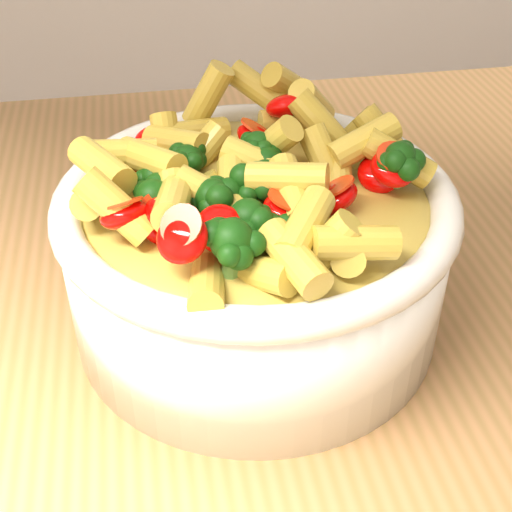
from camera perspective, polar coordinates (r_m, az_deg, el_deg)
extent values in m
cube|color=#AB7849|center=(0.60, 5.87, -3.33)|extent=(1.20, 0.80, 0.04)
cylinder|color=white|center=(0.51, 0.00, -0.47)|extent=(0.27, 0.27, 0.11)
ellipsoid|color=white|center=(0.53, 0.00, -3.28)|extent=(0.24, 0.24, 0.04)
torus|color=white|center=(0.48, 0.00, 4.53)|extent=(0.27, 0.27, 0.02)
ellipsoid|color=#D9C24A|center=(0.48, 0.00, 4.53)|extent=(0.23, 0.23, 0.03)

